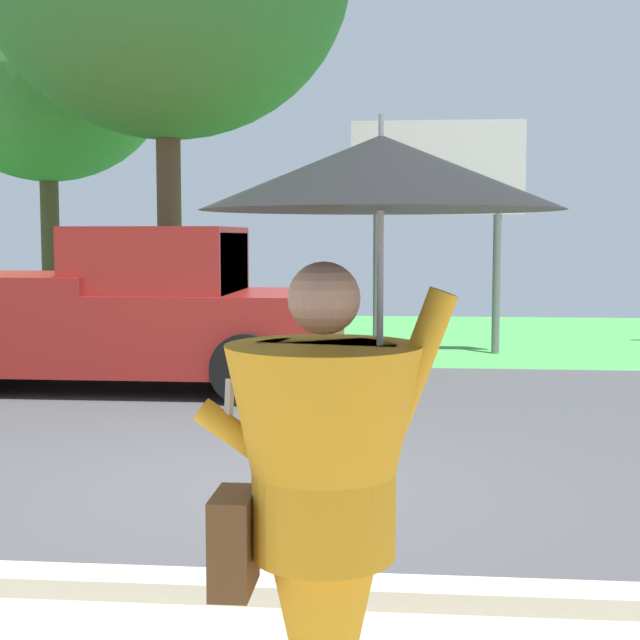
# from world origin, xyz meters

# --- Properties ---
(ground_plane) EXTENTS (40.00, 22.00, 0.20)m
(ground_plane) POSITION_xyz_m (0.00, 2.95, -0.05)
(ground_plane) COLOR #424244
(monk_pedestrian) EXTENTS (1.11, 1.07, 2.13)m
(monk_pedestrian) POSITION_xyz_m (0.91, -3.59, 1.13)
(monk_pedestrian) COLOR orange
(monk_pedestrian) RESTS_ON ground_plane
(pickup_truck) EXTENTS (5.20, 2.28, 1.88)m
(pickup_truck) POSITION_xyz_m (-2.21, 4.13, 0.87)
(pickup_truck) COLOR maroon
(pickup_truck) RESTS_ON ground_plane
(roadside_billboard) EXTENTS (2.60, 0.12, 3.50)m
(roadside_billboard) POSITION_xyz_m (1.60, 7.65, 2.55)
(roadside_billboard) COLOR slate
(roadside_billboard) RESTS_ON ground_plane
(tree_right_mid) EXTENTS (4.77, 4.77, 7.18)m
(tree_right_mid) POSITION_xyz_m (-5.87, 11.26, 5.00)
(tree_right_mid) COLOR brown
(tree_right_mid) RESTS_ON ground_plane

